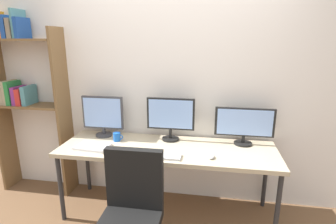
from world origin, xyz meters
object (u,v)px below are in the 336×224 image
Objects in this scene: computer_mouse at (211,156)px; laptop_closed at (93,146)px; monitor_right at (244,124)px; keyboard_main at (163,156)px; coffee_mug at (117,137)px; bookshelf at (23,85)px; monitor_left at (103,115)px; monitor_center at (171,117)px; desk at (167,152)px.

computer_mouse reaches higher than laptop_closed.
monitor_right is 0.89m from keyboard_main.
coffee_mug is at bearing -174.42° from monitor_right.
computer_mouse is at bearing -10.87° from bookshelf.
monitor_left is 0.92× the size of monitor_center.
computer_mouse is (2.12, -0.41, -0.53)m from bookshelf.
desk is at bearing -15.84° from monitor_left.
monitor_right reaches higher than keyboard_main.
monitor_left reaches higher than coffee_mug.
bookshelf is 4.18× the size of monitor_center.
laptop_closed reaches higher than keyboard_main.
bookshelf is at bearing 172.25° from desk.
monitor_center is 1.56× the size of laptop_closed.
desk is at bearing 15.39° from laptop_closed.
bookshelf is 1.71m from monitor_center.
monitor_left is at bearing -180.00° from monitor_right.
monitor_center is at bearing -0.00° from monitor_left.
keyboard_main is at bearing -173.08° from computer_mouse.
keyboard_main reaches higher than desk.
monitor_left is at bearing 164.16° from desk.
monitor_center is 0.84m from laptop_closed.
monitor_right is at bearing 18.35° from laptop_closed.
monitor_right is at bearing 0.00° from monitor_left.
coffee_mug is (-0.55, 0.09, 0.10)m from desk.
monitor_center is 0.63m from computer_mouse.
monitor_center is 0.51m from keyboard_main.
bookshelf is 21.67× the size of computer_mouse.
bookshelf is 6.29× the size of keyboard_main.
laptop_closed is (0.02, -0.34, -0.23)m from monitor_left.
laptop_closed is 3.02× the size of coffee_mug.
keyboard_main is 3.45× the size of computer_mouse.
monitor_right is 1.31m from coffee_mug.
monitor_center is (1.69, -0.02, -0.29)m from bookshelf.
monitor_left is 0.75m from monitor_center.
keyboard_main is at bearing -2.61° from laptop_closed.
coffee_mug is at bearing -32.52° from monitor_left.
bookshelf is at bearing 164.76° from keyboard_main.
computer_mouse is 0.30× the size of laptop_closed.
monitor_right is 0.54m from computer_mouse.
computer_mouse is 1.16m from laptop_closed.
monitor_center is (0.75, -0.00, 0.02)m from monitor_left.
monitor_left reaches higher than desk.
desk is 0.24m from keyboard_main.
computer_mouse is at bearing -14.98° from coffee_mug.
laptop_closed is at bearing -86.25° from monitor_left.
bookshelf is 1.25m from coffee_mug.
desk is 0.82m from monitor_right.
desk is at bearing 157.73° from computer_mouse.
laptop_closed is at bearing -169.91° from desk.
monitor_left reaches higher than computer_mouse.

